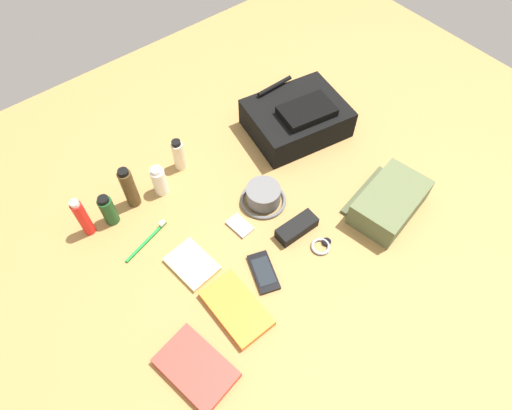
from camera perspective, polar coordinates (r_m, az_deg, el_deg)
name	(u,v)px	position (r m, az deg, el deg)	size (l,w,h in m)	color
ground_plane	(256,214)	(1.48, 0.00, -1.14)	(2.64, 2.02, 0.02)	olive
backpack	(297,118)	(1.67, 5.33, 11.20)	(0.39, 0.33, 0.14)	black
toiletry_pouch	(389,202)	(1.50, 16.86, 0.40)	(0.29, 0.24, 0.09)	#56603D
bucket_hat	(263,196)	(1.47, 0.95, 1.18)	(0.16, 0.16, 0.07)	#5F5F5F
sunscreen_spray	(83,218)	(1.46, -21.56, -1.54)	(0.04, 0.04, 0.16)	red
shampoo_bottle	(108,210)	(1.48, -18.62, -0.63)	(0.05, 0.05, 0.12)	#19471E
cologne_bottle	(129,188)	(1.48, -16.13, 2.16)	(0.04, 0.04, 0.17)	#473319
toothpaste_tube	(159,181)	(1.51, -12.44, 3.09)	(0.05, 0.05, 0.12)	white
lotion_bottle	(179,155)	(1.56, -10.00, 6.43)	(0.04, 0.04, 0.13)	beige
paperback_novel	(196,368)	(1.26, -7.77, -20.22)	(0.17, 0.23, 0.03)	red
travel_guidebook	(236,309)	(1.30, -2.56, -13.28)	(0.12, 0.21, 0.02)	orange
cell_phone	(264,272)	(1.35, 0.99, -8.69)	(0.11, 0.15, 0.01)	black
media_player	(240,226)	(1.43, -2.11, -2.71)	(0.06, 0.09, 0.01)	#B7B7BC
wristwatch	(321,246)	(1.41, 8.49, -5.25)	(0.07, 0.06, 0.01)	#99999E
toothbrush	(149,239)	(1.45, -13.74, -4.25)	(0.18, 0.06, 0.02)	#198C33
notepad	(192,264)	(1.37, -8.31, -7.59)	(0.11, 0.15, 0.02)	beige
sunglasses_case	(297,228)	(1.42, 5.31, -2.97)	(0.14, 0.06, 0.04)	black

